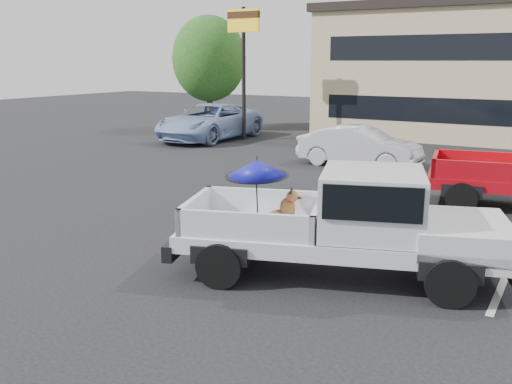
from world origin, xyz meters
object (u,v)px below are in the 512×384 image
Objects in this scene: motel_sign at (244,38)px; blue_suv at (210,122)px; silver_pickup at (357,218)px; tree_left at (209,59)px; silver_sedan at (360,146)px.

blue_suv is at bearing -152.32° from motel_sign.
silver_pickup is (10.74, -13.99, -3.60)m from motel_sign.
motel_sign is 1.00× the size of tree_left.
silver_pickup reaches higher than blue_suv.
tree_left is (-4.00, 3.00, -0.92)m from motel_sign.
silver_sedan is (-3.64, 10.13, -0.35)m from silver_pickup.
tree_left is 1.00× the size of blue_suv.
silver_sedan is (11.10, -6.87, -3.03)m from tree_left.
silver_pickup is 1.00× the size of blue_suv.
silver_pickup is at bearing -49.06° from tree_left.
blue_suv is (-8.54, 3.11, 0.13)m from silver_sedan.
silver_sedan is 9.09m from blue_suv.
motel_sign is 5.08m from tree_left.
blue_suv reaches higher than silver_sedan.
blue_suv is at bearing -55.65° from tree_left.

